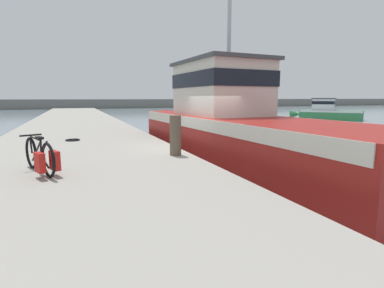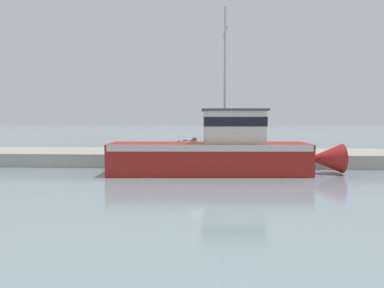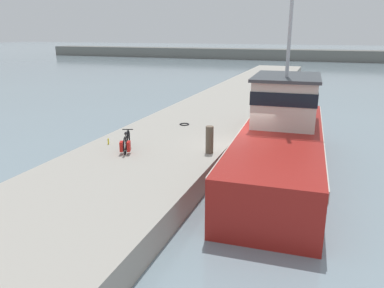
% 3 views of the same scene
% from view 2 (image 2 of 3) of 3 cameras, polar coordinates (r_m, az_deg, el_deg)
% --- Properties ---
extents(ground_plane, '(320.00, 320.00, 0.00)m').
position_cam_2_polar(ground_plane, '(23.51, 3.13, -4.01)').
color(ground_plane, gray).
extents(dock_pier, '(5.82, 80.00, 0.89)m').
position_cam_2_polar(dock_pier, '(27.02, 3.13, -2.03)').
color(dock_pier, '#A39E93').
rests_on(dock_pier, ground_plane).
extents(fishing_boat_main, '(3.67, 13.66, 9.59)m').
position_cam_2_polar(fishing_boat_main, '(21.91, 4.38, -0.91)').
color(fishing_boat_main, maroon).
rests_on(fishing_boat_main, ground_plane).
extents(bicycle_touring, '(0.82, 1.67, 0.77)m').
position_cam_2_polar(bicycle_touring, '(27.78, -1.22, -0.21)').
color(bicycle_touring, black).
rests_on(bicycle_touring, dock_pier).
extents(mooring_post, '(0.31, 0.31, 1.09)m').
position_cam_2_polar(mooring_post, '(24.53, 0.41, -0.31)').
color(mooring_post, brown).
rests_on(mooring_post, dock_pier).
extents(hose_coil, '(0.50, 0.50, 0.05)m').
position_cam_2_polar(hose_coil, '(27.31, 9.20, -1.02)').
color(hose_coil, black).
rests_on(hose_coil, dock_pier).
extents(water_bottle_by_bike, '(0.06, 0.06, 0.25)m').
position_cam_2_polar(water_bottle_by_bike, '(28.98, 0.16, -0.48)').
color(water_bottle_by_bike, yellow).
rests_on(water_bottle_by_bike, dock_pier).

